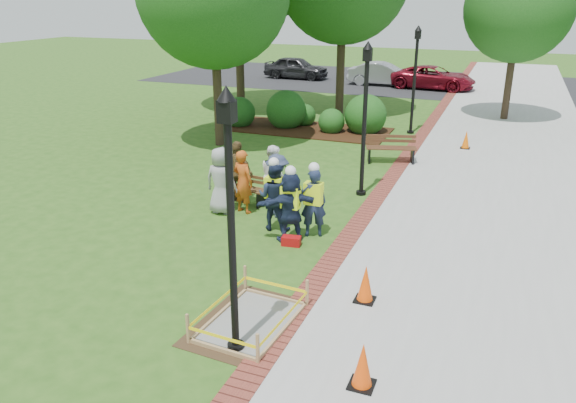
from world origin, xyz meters
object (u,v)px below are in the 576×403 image
at_px(bench_near, 243,194).
at_px(cone_front, 363,366).
at_px(hivis_worker_b, 313,200).
at_px(lamp_near, 231,207).
at_px(hivis_worker_c, 274,194).
at_px(hivis_worker_a, 291,204).
at_px(wet_concrete_pad, 251,312).

distance_m(bench_near, cone_front, 8.06).
height_order(cone_front, hivis_worker_b, hivis_worker_b).
bearing_deg(cone_front, bench_near, 128.32).
height_order(bench_near, hivis_worker_b, hivis_worker_b).
distance_m(lamp_near, hivis_worker_c, 5.22).
height_order(hivis_worker_a, hivis_worker_c, same).
xyz_separation_m(wet_concrete_pad, hivis_worker_a, (-0.65, 3.56, 0.67)).
bearing_deg(cone_front, hivis_worker_b, 116.71).
height_order(lamp_near, hivis_worker_b, lamp_near).
height_order(bench_near, cone_front, bench_near).
distance_m(bench_near, hivis_worker_c, 2.16).
xyz_separation_m(lamp_near, hivis_worker_a, (-0.74, 4.32, -1.58)).
relative_size(cone_front, lamp_near, 0.18).
bearing_deg(wet_concrete_pad, lamp_near, -83.61).
height_order(wet_concrete_pad, hivis_worker_a, hivis_worker_a).
height_order(lamp_near, hivis_worker_a, lamp_near).
height_order(cone_front, lamp_near, lamp_near).
height_order(bench_near, hivis_worker_c, hivis_worker_c).
distance_m(cone_front, lamp_near, 3.01).
height_order(cone_front, hivis_worker_a, hivis_worker_a).
bearing_deg(hivis_worker_b, hivis_worker_a, -133.41).
height_order(wet_concrete_pad, hivis_worker_b, hivis_worker_b).
relative_size(wet_concrete_pad, cone_front, 3.23).
distance_m(wet_concrete_pad, hivis_worker_a, 3.68).
bearing_deg(cone_front, hivis_worker_a, 122.70).
height_order(wet_concrete_pad, cone_front, cone_front).
relative_size(bench_near, cone_front, 1.94).
bearing_deg(lamp_near, wet_concrete_pad, 96.39).
xyz_separation_m(wet_concrete_pad, lamp_near, (0.09, -0.76, 2.25)).
bearing_deg(hivis_worker_c, cone_front, -54.86).
bearing_deg(bench_near, wet_concrete_pad, -62.84).
xyz_separation_m(hivis_worker_a, hivis_worker_c, (-0.61, 0.47, 0.00)).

